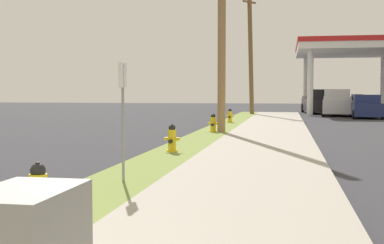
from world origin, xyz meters
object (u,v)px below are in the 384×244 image
object	(u,v)px
fire_hydrant_nearest	(38,196)
fire_hydrant_fourth	(230,116)
utility_pole_midground	(222,14)
utility_pole_background	(251,53)
fire_hydrant_third	(213,124)
street_sign_post	(123,97)
fire_hydrant_second	(172,140)
truck_silver_on_apron	(337,103)
truck_black_at_forecourt	(317,102)
car_navy_by_near_pump	(366,107)

from	to	relation	value
fire_hydrant_nearest	fire_hydrant_fourth	world-z (taller)	same
utility_pole_midground	utility_pole_background	distance (m)	18.36
fire_hydrant_third	street_sign_post	bearing A→B (deg)	-89.64
fire_hydrant_second	utility_pole_midground	distance (m)	8.41
fire_hydrant_second	fire_hydrant_third	distance (m)	7.23
truck_silver_on_apron	truck_black_at_forecourt	bearing A→B (deg)	107.67
fire_hydrant_second	truck_silver_on_apron	size ratio (longest dim) A/B	0.13
truck_silver_on_apron	utility_pole_background	bearing A→B (deg)	-172.49
fire_hydrant_fourth	utility_pole_midground	world-z (taller)	utility_pole_midground
fire_hydrant_nearest	truck_silver_on_apron	distance (m)	34.72
car_navy_by_near_pump	truck_black_at_forecourt	xyz separation A→B (m)	(-2.77, 7.31, 0.19)
street_sign_post	fire_hydrant_second	bearing A→B (deg)	91.97
utility_pole_midground	utility_pole_background	size ratio (longest dim) A/B	1.04
fire_hydrant_second	car_navy_by_near_pump	world-z (taller)	car_navy_by_near_pump
fire_hydrant_fourth	car_navy_by_near_pump	size ratio (longest dim) A/B	0.16
utility_pole_midground	fire_hydrant_second	bearing A→B (deg)	-93.49
fire_hydrant_second	fire_hydrant_third	xyz separation A→B (m)	(0.09, 7.23, 0.00)
fire_hydrant_second	truck_silver_on_apron	distance (m)	27.20
fire_hydrant_second	fire_hydrant_nearest	bearing A→B (deg)	-89.59
street_sign_post	truck_black_at_forecourt	bearing A→B (deg)	81.30
fire_hydrant_third	car_navy_by_near_pump	xyz separation A→B (m)	(8.17, 15.58, 0.28)
fire_hydrant_second	truck_black_at_forecourt	size ratio (longest dim) A/B	0.13
fire_hydrant_second	car_navy_by_near_pump	distance (m)	24.26
fire_hydrant_third	utility_pole_midground	bearing A→B (deg)	-10.91
fire_hydrant_third	fire_hydrant_fourth	world-z (taller)	same
street_sign_post	truck_black_at_forecourt	distance (m)	35.24
truck_silver_on_apron	utility_pole_midground	bearing A→B (deg)	-108.03
fire_hydrant_third	truck_black_at_forecourt	bearing A→B (deg)	76.72
fire_hydrant_nearest	car_navy_by_near_pump	distance (m)	31.61
fire_hydrant_second	car_navy_by_near_pump	xyz separation A→B (m)	(8.26, 22.81, 0.28)
car_navy_by_near_pump	truck_silver_on_apron	size ratio (longest dim) A/B	0.83
car_navy_by_near_pump	street_sign_post	bearing A→B (deg)	-106.39
truck_black_at_forecourt	truck_silver_on_apron	size ratio (longest dim) A/B	1.00
fire_hydrant_nearest	fire_hydrant_third	world-z (taller)	same
utility_pole_midground	street_sign_post	world-z (taller)	utility_pole_midground
street_sign_post	truck_silver_on_apron	xyz separation A→B (m)	(6.53, 31.07, -0.72)
fire_hydrant_third	street_sign_post	size ratio (longest dim) A/B	0.35
fire_hydrant_third	utility_pole_background	world-z (taller)	utility_pole_background
fire_hydrant_nearest	utility_pole_background	bearing A→B (deg)	89.55
utility_pole_background	car_navy_by_near_pump	size ratio (longest dim) A/B	1.95
truck_black_at_forecourt	street_sign_post	bearing A→B (deg)	-98.70
fire_hydrant_third	truck_silver_on_apron	xyz separation A→B (m)	(6.60, 19.13, 0.47)
utility_pole_midground	car_navy_by_near_pump	xyz separation A→B (m)	(7.82, 15.65, -4.11)
fire_hydrant_third	utility_pole_background	size ratio (longest dim) A/B	0.08
car_navy_by_near_pump	truck_silver_on_apron	distance (m)	3.89
utility_pole_midground	car_navy_by_near_pump	world-z (taller)	utility_pole_midground
fire_hydrant_fourth	truck_silver_on_apron	distance (m)	14.06
fire_hydrant_second	utility_pole_background	world-z (taller)	utility_pole_background
fire_hydrant_third	utility_pole_background	distance (m)	18.77
street_sign_post	truck_black_at_forecourt	size ratio (longest dim) A/B	0.38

